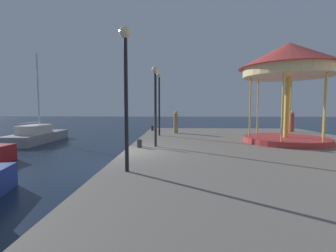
{
  "coord_description": "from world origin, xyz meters",
  "views": [
    {
      "loc": [
        2.39,
        -10.73,
        2.79
      ],
      "look_at": [
        1.83,
        5.18,
        1.53
      ],
      "focal_mm": 25.45,
      "sensor_mm": 36.0,
      "label": 1
    }
  ],
  "objects": [
    {
      "name": "carousel",
      "position": [
        8.58,
        2.84,
        4.92
      ],
      "size": [
        5.37,
        5.37,
        5.52
      ],
      "color": "#B23333",
      "rests_on": "quay_dock"
    },
    {
      "name": "lamp_post_mid_promenade",
      "position": [
        1.34,
        1.18,
        3.57
      ],
      "size": [
        0.36,
        0.36,
        4.01
      ],
      "color": "black",
      "rests_on": "quay_dock"
    },
    {
      "name": "ground_plane",
      "position": [
        0.0,
        0.0,
        0.0
      ],
      "size": [
        120.0,
        120.0,
        0.0
      ],
      "primitive_type": "plane",
      "color": "#162338"
    },
    {
      "name": "bollard_center",
      "position": [
        0.57,
        0.85,
        1.0
      ],
      "size": [
        0.24,
        0.24,
        0.4
      ],
      "primitive_type": "cylinder",
      "color": "#2D2D33",
      "rests_on": "quay_dock"
    },
    {
      "name": "sailboat_grey",
      "position": [
        -8.74,
        7.76,
        0.54
      ],
      "size": [
        2.26,
        6.06,
        7.02
      ],
      "color": "gray",
      "rests_on": "ground"
    },
    {
      "name": "quay_dock",
      "position": [
        6.84,
        0.0,
        0.4
      ],
      "size": [
        13.67,
        23.55,
        0.8
      ],
      "primitive_type": "cube",
      "color": "slate",
      "rests_on": "ground"
    },
    {
      "name": "person_near_carousel",
      "position": [
        11.75,
        8.83,
        1.6
      ],
      "size": [
        0.34,
        0.34,
        1.72
      ],
      "color": "#B23833",
      "rests_on": "quay_dock"
    },
    {
      "name": "lamp_post_far_end",
      "position": [
        1.19,
        5.89,
        3.79
      ],
      "size": [
        0.36,
        0.36,
        4.38
      ],
      "color": "black",
      "rests_on": "quay_dock"
    },
    {
      "name": "person_far_corner",
      "position": [
        2.35,
        7.54,
        1.6
      ],
      "size": [
        0.34,
        0.34,
        1.7
      ],
      "color": "#937A4C",
      "rests_on": "quay_dock"
    },
    {
      "name": "bollard_north",
      "position": [
        0.35,
        9.37,
        1.0
      ],
      "size": [
        0.24,
        0.24,
        0.4
      ],
      "primitive_type": "cylinder",
      "color": "#2D2D33",
      "rests_on": "quay_dock"
    },
    {
      "name": "lamp_post_near_edge",
      "position": [
        0.86,
        -3.53,
        3.79
      ],
      "size": [
        0.36,
        0.36,
        4.38
      ],
      "color": "black",
      "rests_on": "quay_dock"
    }
  ]
}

